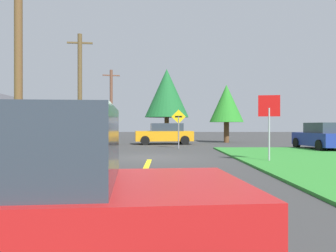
# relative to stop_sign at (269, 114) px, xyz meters

# --- Properties ---
(ground_plane) EXTENTS (120.00, 120.00, 0.00)m
(ground_plane) POSITION_rel_stop_sign_xyz_m (-4.77, 2.15, -1.90)
(ground_plane) COLOR #383838
(lane_stripe_center) EXTENTS (0.20, 14.00, 0.01)m
(lane_stripe_center) POSITION_rel_stop_sign_xyz_m (-4.77, -5.85, -1.89)
(lane_stripe_center) COLOR yellow
(lane_stripe_center) RESTS_ON ground
(stop_sign) EXTENTS (0.83, 0.19, 2.66)m
(stop_sign) POSITION_rel_stop_sign_xyz_m (0.00, 0.00, 0.00)
(stop_sign) COLOR #9EA0A8
(stop_sign) RESTS_ON ground
(car_approaching_junction) EXTENTS (4.57, 2.53, 1.62)m
(car_approaching_junction) POSITION_rel_stop_sign_xyz_m (-4.13, 13.27, -1.09)
(car_approaching_junction) COLOR orange
(car_approaching_junction) RESTS_ON ground
(car_on_crossroad) EXTENTS (2.39, 4.34, 1.62)m
(car_on_crossroad) POSITION_rel_stop_sign_xyz_m (5.27, 6.66, -1.09)
(car_on_crossroad) COLOR navy
(car_on_crossroad) RESTS_ON ground
(utility_pole_near) EXTENTS (1.80, 0.31, 8.16)m
(utility_pole_near) POSITION_rel_stop_sign_xyz_m (-9.74, -0.30, 2.29)
(utility_pole_near) COLOR brown
(utility_pole_near) RESTS_ON ground
(utility_pole_mid) EXTENTS (1.80, 0.35, 8.03)m
(utility_pole_mid) POSITION_rel_stop_sign_xyz_m (-10.22, 11.40, 2.22)
(utility_pole_mid) COLOR brown
(utility_pole_mid) RESTS_ON ground
(utility_pole_far) EXTENTS (1.78, 0.55, 7.31)m
(utility_pole_far) POSITION_rel_stop_sign_xyz_m (-9.74, 23.11, 1.87)
(utility_pole_far) COLOR brown
(utility_pole_far) RESTS_ON ground
(direction_sign) EXTENTS (0.90, 0.13, 2.47)m
(direction_sign) POSITION_rel_stop_sign_xyz_m (-3.24, 8.33, -0.37)
(direction_sign) COLOR slate
(direction_sign) RESTS_ON ground
(oak_tree_left) EXTENTS (2.89, 2.89, 4.91)m
(oak_tree_left) POSITION_rel_stop_sign_xyz_m (1.14, 15.84, 1.40)
(oak_tree_left) COLOR brown
(oak_tree_left) RESTS_ON ground
(pine_tree_center) EXTENTS (4.23, 4.23, 6.89)m
(pine_tree_center) POSITION_rel_stop_sign_xyz_m (-3.91, 19.82, 2.65)
(pine_tree_center) COLOR brown
(pine_tree_center) RESTS_ON ground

